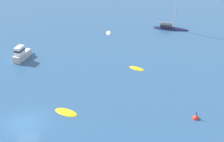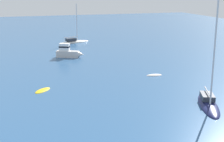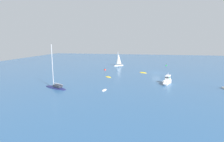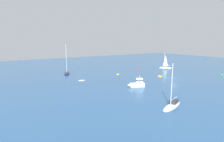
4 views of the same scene
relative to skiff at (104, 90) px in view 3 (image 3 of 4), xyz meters
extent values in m
plane|color=#2D5684|center=(12.71, 25.46, 0.00)|extent=(163.33, 163.33, 0.00)
ellipsoid|color=silver|center=(0.00, 0.00, 0.00)|extent=(1.09, 2.16, 0.35)
ellipsoid|color=silver|center=(-2.92, 39.59, 0.00)|extent=(4.60, 4.39, 1.03)
cube|color=#2D333D|center=(-2.47, 40.00, 0.70)|extent=(1.73, 1.69, 0.37)
cylinder|color=silver|center=(-3.29, 39.24, 3.45)|extent=(0.20, 0.20, 5.88)
cylinder|color=silver|center=(-2.45, 40.02, 1.13)|extent=(1.79, 1.67, 0.16)
cone|color=white|center=(-3.00, 39.51, 3.02)|extent=(3.24, 3.24, 4.41)
ellipsoid|color=#191E4C|center=(-11.79, -0.42, 0.00)|extent=(7.08, 4.25, 0.83)
cube|color=#2D333D|center=(-11.01, -0.74, 0.67)|extent=(2.38, 1.90, 0.51)
cylinder|color=silver|center=(-12.43, -0.15, 5.36)|extent=(0.16, 0.16, 9.89)
cylinder|color=silver|center=(-10.98, -0.75, 1.18)|extent=(2.94, 1.32, 0.13)
ellipsoid|color=yellow|center=(8.17, 24.15, 0.00)|extent=(3.21, 2.86, 0.34)
ellipsoid|color=yellow|center=(-2.22, 14.52, 0.00)|extent=(2.48, 2.36, 0.31)
cube|color=silver|center=(14.58, 8.86, 0.52)|extent=(2.60, 3.77, 1.04)
cone|color=silver|center=(13.63, 6.86, 0.52)|extent=(1.33, 1.27, 1.04)
cube|color=white|center=(14.80, 9.31, 1.65)|extent=(1.53, 1.86, 1.23)
cube|color=black|center=(14.80, 9.31, 1.72)|extent=(1.58, 1.91, 0.24)
cylinder|color=silver|center=(14.80, 9.31, 2.68)|extent=(0.08, 0.08, 0.82)
cylinder|color=#19994C|center=(15.07, 9.04, 1.51)|extent=(0.32, 0.32, 0.94)
sphere|color=tan|center=(15.07, 9.04, 2.10)|extent=(0.24, 0.24, 0.24)
sphere|color=red|center=(-6.35, 27.37, 0.00)|extent=(0.76, 0.76, 0.76)
cylinder|color=black|center=(-6.35, 27.37, 0.63)|extent=(0.08, 0.08, 0.49)
sphere|color=green|center=(17.89, 43.89, 0.00)|extent=(0.75, 0.75, 0.75)
cylinder|color=black|center=(17.89, 43.89, 0.75)|extent=(0.08, 0.08, 0.76)
camera|label=1|loc=(7.26, 56.08, 22.30)|focal=52.85mm
camera|label=2|loc=(-37.53, 17.30, 11.24)|focal=52.39mm
camera|label=3|loc=(9.25, -37.90, 11.15)|focal=28.50mm
camera|label=4|loc=(48.76, -20.93, 11.86)|focal=29.18mm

